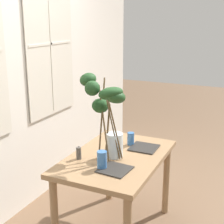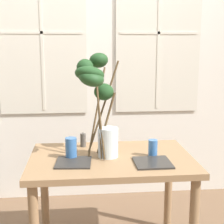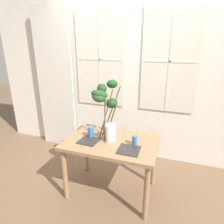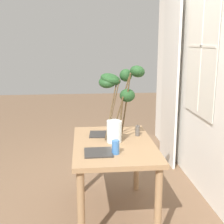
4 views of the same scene
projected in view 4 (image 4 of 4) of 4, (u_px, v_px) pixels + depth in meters
The scene contains 9 objects.
ground at pixel (114, 215), 2.96m from camera, with size 14.00×14.00×0.00m, color brown.
curtain_sheer_side at pixel (170, 75), 4.07m from camera, with size 0.69×0.03×2.40m, color silver.
dining_table at pixel (114, 154), 2.82m from camera, with size 1.10×0.73×0.73m.
vase_with_branches at pixel (118, 96), 2.79m from camera, with size 0.33×0.47×0.71m.
drinking_glass_blue_left at pixel (111, 127), 3.04m from camera, with size 0.08×0.08×0.14m, color #386BAD.
drinking_glass_blue_right at pixel (116, 147), 2.50m from camera, with size 0.06×0.06×0.12m, color #386BAD.
plate_square_left at pixel (101, 134), 3.03m from camera, with size 0.22×0.22×0.01m, color #2D2B28.
plate_square_right at pixel (98, 152), 2.53m from camera, with size 0.23×0.23×0.01m, color #2D2B28.
pillar_candle at pixel (137, 131), 2.99m from camera, with size 0.04×0.04×0.11m.
Camera 4 is at (2.64, -0.27, 1.64)m, focal length 49.08 mm.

